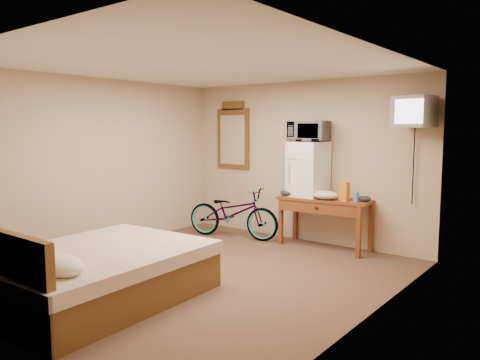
{
  "coord_description": "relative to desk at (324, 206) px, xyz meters",
  "views": [
    {
      "loc": [
        3.76,
        -4.1,
        1.77
      ],
      "look_at": [
        0.07,
        0.63,
        1.1
      ],
      "focal_mm": 35.0,
      "sensor_mm": 36.0,
      "label": 1
    }
  ],
  "objects": [
    {
      "name": "cloth_cream",
      "position": [
        0.06,
        -0.08,
        0.18
      ],
      "size": [
        0.41,
        0.31,
        0.12
      ],
      "primitive_type": "ellipsoid",
      "color": "beige",
      "rests_on": "desk"
    },
    {
      "name": "mini_fridge",
      "position": [
        -0.29,
        0.04,
        0.53
      ],
      "size": [
        0.53,
        0.52,
        0.82
      ],
      "color": "white",
      "rests_on": "desk"
    },
    {
      "name": "wall_mirror",
      "position": [
        -1.93,
        0.27,
        1.0
      ],
      "size": [
        0.68,
        0.04,
        1.16
      ],
      "color": "brown",
      "rests_on": "room"
    },
    {
      "name": "room",
      "position": [
        -0.55,
        -2.0,
        0.62
      ],
      "size": [
        4.6,
        4.64,
        2.5
      ],
      "color": "#513928",
      "rests_on": "ground"
    },
    {
      "name": "snack_bag",
      "position": [
        0.34,
        -0.04,
        0.25
      ],
      "size": [
        0.15,
        0.1,
        0.27
      ],
      "primitive_type": "cube",
      "rotation": [
        0.0,
        0.0,
        -0.22
      ],
      "color": "orange",
      "rests_on": "desk"
    },
    {
      "name": "bed",
      "position": [
        -0.86,
        -3.37,
        -0.34
      ],
      "size": [
        1.75,
        2.25,
        0.9
      ],
      "color": "brown",
      "rests_on": "floor"
    },
    {
      "name": "cloth_dark_a",
      "position": [
        -0.54,
        -0.13,
        0.17
      ],
      "size": [
        0.25,
        0.18,
        0.09
      ],
      "primitive_type": "ellipsoid",
      "color": "black",
      "rests_on": "desk"
    },
    {
      "name": "blue_cup",
      "position": [
        0.5,
        -0.0,
        0.19
      ],
      "size": [
        0.08,
        0.08,
        0.14
      ],
      "primitive_type": "cylinder",
      "color": "#3E8AD3",
      "rests_on": "desk"
    },
    {
      "name": "bicycle",
      "position": [
        -1.47,
        -0.29,
        -0.22
      ],
      "size": [
        1.65,
        0.88,
        0.82
      ],
      "primitive_type": "imported",
      "rotation": [
        0.0,
        0.0,
        1.8
      ],
      "color": "black",
      "rests_on": "floor"
    },
    {
      "name": "crt_television",
      "position": [
        1.25,
        0.02,
        1.35
      ],
      "size": [
        0.53,
        0.61,
        0.4
      ],
      "color": "black",
      "rests_on": "room"
    },
    {
      "name": "desk",
      "position": [
        0.0,
        0.0,
        0.0
      ],
      "size": [
        1.41,
        0.65,
        0.75
      ],
      "color": "brown",
      "rests_on": "floor"
    },
    {
      "name": "cloth_dark_b",
      "position": [
        0.61,
        0.06,
        0.16
      ],
      "size": [
        0.18,
        0.15,
        0.08
      ],
      "primitive_type": "ellipsoid",
      "color": "black",
      "rests_on": "desk"
    },
    {
      "name": "microwave",
      "position": [
        -0.29,
        0.04,
        1.09
      ],
      "size": [
        0.6,
        0.45,
        0.31
      ],
      "primitive_type": "imported",
      "rotation": [
        0.0,
        0.0,
        0.13
      ],
      "color": "white",
      "rests_on": "mini_fridge"
    }
  ]
}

